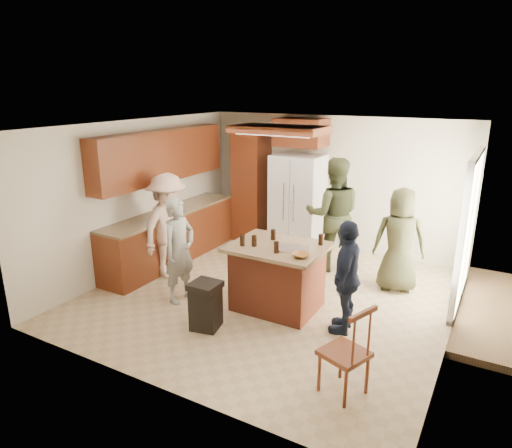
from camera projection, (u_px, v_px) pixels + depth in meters
The scene contains 12 objects.
person_front_left at pixel (179, 250), 6.50m from camera, with size 0.56×0.41×1.53m, color gray.
person_behind_left at pixel (333, 215), 7.59m from camera, with size 0.93×0.57×1.91m, color #363C23.
person_behind_right at pixel (400, 240), 6.83m from camera, with size 0.78×0.51×1.60m, color #373821.
person_side_right at pixel (347, 277), 5.67m from camera, with size 0.86×0.44×1.47m, color #1A2034.
person_counter at pixel (168, 226), 7.32m from camera, with size 1.10×0.51×1.71m, color tan.
left_cabinetry at pixel (168, 209), 7.95m from camera, with size 0.64×3.00×2.30m.
back_wall_units at pixel (263, 173), 8.90m from camera, with size 1.80×0.60×2.45m.
refrigerator at pixel (297, 203), 8.60m from camera, with size 0.90×0.76×1.80m.
kitchen_island at pixel (277, 276), 6.34m from camera, with size 1.28×1.03×0.93m.
island_items at pixel (287, 247), 6.03m from camera, with size 1.03×0.72×0.15m.
trash_bin at pixel (206, 305), 5.85m from camera, with size 0.40×0.40×0.63m.
spindle_chair at pixel (346, 354), 4.55m from camera, with size 0.54×0.54×0.99m.
Camera 1 is at (2.87, -5.53, 3.02)m, focal length 32.00 mm.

